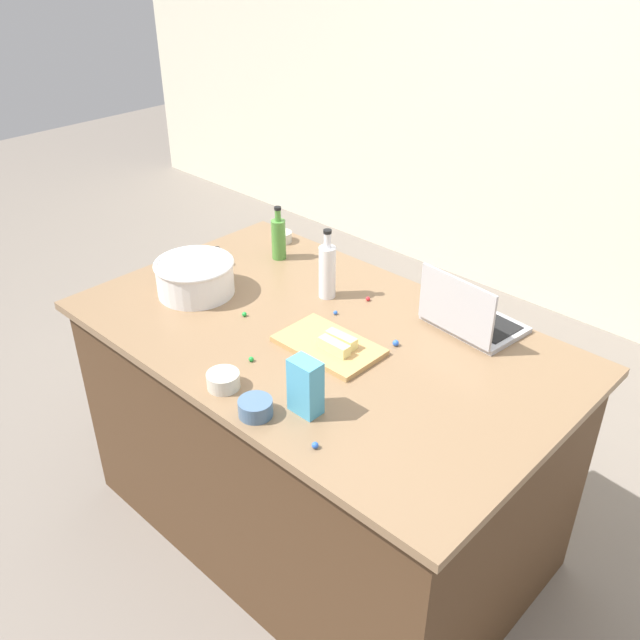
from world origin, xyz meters
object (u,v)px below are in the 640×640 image
bottle_vinegar (327,270)px  cutting_board (329,345)px  mixing_bowl_large (195,276)px  laptop (469,317)px  kitchen_timer (218,257)px  bottle_olive (279,238)px  ramekin_wide (255,408)px  ramekin_small (282,237)px  candy_bag (305,387)px  butter_stick_left (334,346)px  butter_stick_right (341,340)px  ramekin_medium (223,380)px

bottle_vinegar → cutting_board: bearing=-46.2°
mixing_bowl_large → laptop: bearing=28.5°
bottle_vinegar → kitchen_timer: (-0.49, -0.11, -0.07)m
bottle_olive → ramekin_wide: bearing=-47.4°
laptop → kitchen_timer: laptop is taller
ramekin_small → cutting_board: bearing=-33.4°
mixing_bowl_large → candy_bag: (0.78, -0.22, 0.02)m
bottle_vinegar → kitchen_timer: 0.50m
butter_stick_left → ramekin_wide: bearing=-84.0°
bottle_vinegar → ramekin_wide: (0.32, -0.64, -0.08)m
ramekin_small → kitchen_timer: kitchen_timer is taller
butter_stick_right → candy_bag: candy_bag is taller
ramekin_small → ramekin_wide: size_ratio=0.88×
kitchen_timer → candy_bag: candy_bag is taller
bottle_olive → kitchen_timer: bearing=-121.2°
bottle_olive → ramekin_medium: bearing=-54.5°
ramekin_wide → candy_bag: 0.15m
mixing_bowl_large → ramekin_wide: size_ratio=2.96×
bottle_olive → cutting_board: (0.59, -0.35, -0.08)m
candy_bag → ramekin_medium: bearing=-161.0°
bottle_vinegar → kitchen_timer: bottle_vinegar is taller
ramekin_small → ramekin_wide: 1.16m
ramekin_medium → candy_bag: size_ratio=0.58×
laptop → ramekin_medium: size_ratio=3.37×
laptop → ramekin_wide: (-0.18, -0.80, -0.02)m
ramekin_medium → candy_bag: bearing=19.0°
cutting_board → ramekin_medium: size_ratio=3.41×
cutting_board → butter_stick_right: bearing=33.8°
laptop → butter_stick_right: (-0.23, -0.38, -0.01)m
cutting_board → candy_bag: bearing=-58.6°
mixing_bowl_large → candy_bag: candy_bag is taller
ramekin_medium → mixing_bowl_large: bearing=149.7°
bottle_vinegar → ramekin_small: 0.52m
mixing_bowl_large → ramekin_medium: mixing_bowl_large is taller
bottle_vinegar → ramekin_wide: size_ratio=2.67×
candy_bag → mixing_bowl_large: bearing=164.4°
butter_stick_left → ramekin_medium: bearing=-110.3°
ramekin_small → kitchen_timer: size_ratio=1.13×
laptop → kitchen_timer: 1.02m
laptop → ramekin_medium: laptop is taller
ramekin_medium → ramekin_small: bearing=126.5°
kitchen_timer → ramekin_wide: bearing=-33.0°
bottle_olive → candy_bag: bearing=-39.3°
laptop → bottle_vinegar: 0.53m
candy_bag → butter_stick_right: bearing=114.5°
cutting_board → ramekin_wide: ramekin_wide is taller
laptop → butter_stick_right: bearing=-120.9°
butter_stick_right → ramekin_medium: butter_stick_right is taller
bottle_vinegar → candy_bag: bearing=-52.2°
bottle_olive → ramekin_wide: bottle_olive is taller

